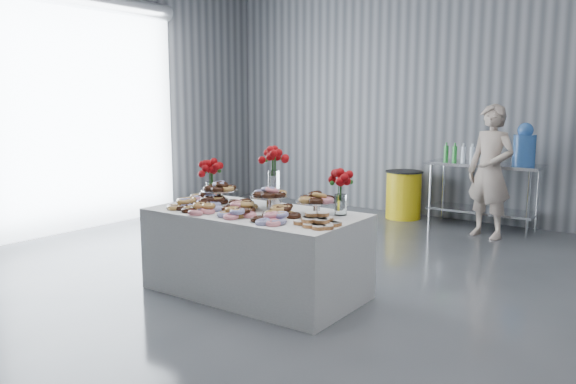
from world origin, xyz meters
name	(u,v)px	position (x,y,z in m)	size (l,w,h in m)	color
ground	(271,307)	(0.00, 0.00, 0.00)	(9.00, 9.00, 0.00)	#3C3F44
display_table	(255,252)	(-0.33, 0.21, 0.38)	(1.90, 1.00, 0.75)	white
prep_table	(483,184)	(0.49, 4.10, 0.62)	(1.50, 0.60, 0.90)	silver
donut_mounds	(251,207)	(-0.33, 0.16, 0.80)	(1.80, 0.80, 0.09)	#BD9045
cake_stand_left	(220,188)	(-0.89, 0.35, 0.89)	(0.36, 0.36, 0.17)	silver
cake_stand_mid	(270,194)	(-0.29, 0.36, 0.89)	(0.36, 0.36, 0.17)	silver
cake_stand_right	(317,200)	(0.21, 0.37, 0.89)	(0.36, 0.36, 0.17)	silver
danish_pile	(318,218)	(0.42, 0.07, 0.81)	(0.48, 0.48, 0.11)	white
bouquet_left	(211,170)	(-1.09, 0.45, 1.05)	(0.26, 0.26, 0.42)	white
bouquet_right	(341,181)	(0.36, 0.52, 1.05)	(0.26, 0.26, 0.42)	white
bouquet_center	(274,165)	(-0.39, 0.56, 1.13)	(0.26, 0.26, 0.57)	silver
water_jug	(524,146)	(0.99, 4.10, 1.15)	(0.28, 0.28, 0.55)	#4588EB
drink_bottles	(459,152)	(0.17, 4.00, 1.04)	(0.54, 0.08, 0.27)	#268C33
person	(490,172)	(0.71, 3.62, 0.85)	(0.62, 0.41, 1.69)	#CC8C93
trash_barrel	(404,195)	(-0.67, 4.10, 0.36)	(0.55, 0.55, 0.71)	yellow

